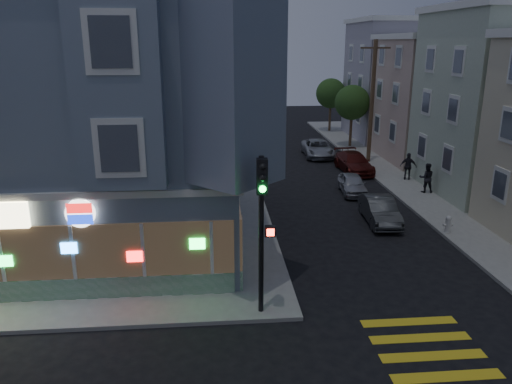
{
  "coord_description": "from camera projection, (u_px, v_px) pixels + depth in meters",
  "views": [
    {
      "loc": [
        0.15,
        -12.52,
        8.96
      ],
      "look_at": [
        1.88,
        7.37,
        2.94
      ],
      "focal_mm": 35.0,
      "sensor_mm": 36.0,
      "label": 1
    }
  ],
  "objects": [
    {
      "name": "sidewalk_ne",
      "position": [
        511.0,
        162.0,
        38.35
      ],
      "size": [
        24.0,
        42.0,
        0.15
      ],
      "primitive_type": "cube",
      "color": "gray",
      "rests_on": "ground"
    },
    {
      "name": "fire_hydrant",
      "position": [
        448.0,
        224.0,
        23.92
      ],
      "size": [
        0.49,
        0.28,
        0.85
      ],
      "color": "silver",
      "rests_on": "sidewalk_ne"
    },
    {
      "name": "pedestrian_b",
      "position": [
        408.0,
        166.0,
        33.03
      ],
      "size": [
        1.14,
        0.81,
        1.8
      ],
      "primitive_type": "imported",
      "rotation": [
        0.0,
        0.0,
        2.75
      ],
      "color": "#25222B",
      "rests_on": "sidewalk_ne"
    },
    {
      "name": "parked_car_d",
      "position": [
        318.0,
        148.0,
        40.49
      ],
      "size": [
        2.39,
        4.89,
        1.34
      ],
      "primitive_type": "imported",
      "rotation": [
        0.0,
        0.0,
        -0.04
      ],
      "color": "#9B9FA5",
      "rests_on": "ground"
    },
    {
      "name": "traffic_signal",
      "position": [
        262.0,
        211.0,
        15.87
      ],
      "size": [
        0.63,
        0.61,
        5.41
      ],
      "rotation": [
        0.0,
        0.0,
        -0.04
      ],
      "color": "black",
      "rests_on": "sidewalk_nw"
    },
    {
      "name": "sidewalk_nw",
      "position": [
        21.0,
        173.0,
        35.31
      ],
      "size": [
        33.0,
        42.0,
        0.15
      ],
      "primitive_type": "cube",
      "color": "gray",
      "rests_on": "ground"
    },
    {
      "name": "row_house_d",
      "position": [
        417.0,
        81.0,
        47.01
      ],
      "size": [
        12.0,
        8.6,
        10.5
      ],
      "primitive_type": "cube",
      "color": "#9B94A3",
      "rests_on": "sidewalk_ne"
    },
    {
      "name": "pedestrian_a",
      "position": [
        426.0,
        178.0,
        30.23
      ],
      "size": [
        0.99,
        0.84,
        1.81
      ],
      "primitive_type": "imported",
      "rotation": [
        0.0,
        0.0,
        2.96
      ],
      "color": "black",
      "rests_on": "sidewalk_ne"
    },
    {
      "name": "street_tree_far",
      "position": [
        331.0,
        94.0,
        50.64
      ],
      "size": [
        3.0,
        3.0,
        5.3
      ],
      "color": "#4C3826",
      "rests_on": "sidewalk_ne"
    },
    {
      "name": "street_tree_near",
      "position": [
        352.0,
        103.0,
        43.01
      ],
      "size": [
        3.0,
        3.0,
        5.3
      ],
      "color": "#4C3826",
      "rests_on": "sidewalk_ne"
    },
    {
      "name": "ground",
      "position": [
        214.0,
        363.0,
        14.52
      ],
      "size": [
        120.0,
        120.0,
        0.0
      ],
      "primitive_type": "plane",
      "color": "black",
      "rests_on": "ground"
    },
    {
      "name": "utility_pole",
      "position": [
        372.0,
        100.0,
        37.02
      ],
      "size": [
        2.2,
        0.3,
        9.0
      ],
      "color": "#4C3826",
      "rests_on": "sidewalk_ne"
    },
    {
      "name": "parked_car_c",
      "position": [
        354.0,
        163.0,
        35.65
      ],
      "size": [
        2.12,
        4.82,
        1.38
      ],
      "primitive_type": "imported",
      "rotation": [
        0.0,
        0.0,
        0.04
      ],
      "color": "#521612",
      "rests_on": "ground"
    },
    {
      "name": "parked_car_b",
      "position": [
        380.0,
        210.0,
        25.61
      ],
      "size": [
        1.68,
        4.13,
        1.33
      ],
      "primitive_type": "imported",
      "rotation": [
        0.0,
        0.0,
        -0.07
      ],
      "color": "#3B3F41",
      "rests_on": "ground"
    },
    {
      "name": "row_house_c",
      "position": [
        462.0,
        100.0,
        38.65
      ],
      "size": [
        12.0,
        8.6,
        9.0
      ],
      "primitive_type": "cube",
      "color": "#BC9F92",
      "rests_on": "sidewalk_ne"
    },
    {
      "name": "corner_building",
      "position": [
        78.0,
        113.0,
        22.82
      ],
      "size": [
        14.6,
        14.6,
        11.4
      ],
      "color": "slate",
      "rests_on": "sidewalk_nw"
    },
    {
      "name": "parked_car_a",
      "position": [
        352.0,
        184.0,
        30.58
      ],
      "size": [
        1.68,
        3.65,
        1.21
      ],
      "primitive_type": "imported",
      "rotation": [
        0.0,
        0.0,
        -0.07
      ],
      "color": "#A3A5AB",
      "rests_on": "ground"
    }
  ]
}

